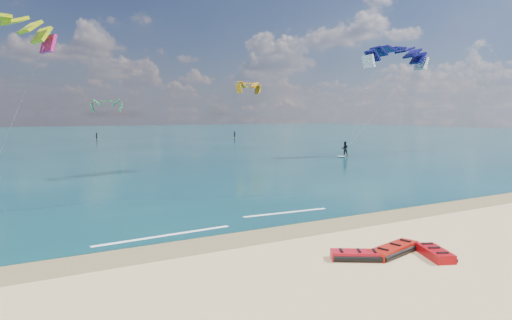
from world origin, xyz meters
The scene contains 9 objects.
ground centered at (0.00, 40.00, 0.00)m, with size 320.00×320.00×0.00m, color tan.
wet_sand_strip centered at (0.00, 3.00, 0.00)m, with size 320.00×2.40×0.01m, color brown.
sea centered at (0.00, 104.00, 0.02)m, with size 320.00×200.00×0.04m, color #0A2E37.
packed_kite_left centered at (4.59, -1.91, 0.00)m, with size 2.78×1.09×0.40m, color #AC1509, non-canonical shape.
packed_kite_mid centered at (2.87, -1.70, 0.00)m, with size 2.09×1.05×0.38m, color red, non-canonical shape.
packed_kite_right centered at (5.64, -3.00, 0.00)m, with size 2.03×1.07×0.39m, color #A5070C, non-canonical shape.
kitesurfer_far centered at (33.50, 29.07, 8.36)m, with size 13.75×4.71×15.54m.
shoreline_foam centered at (0.94, 5.58, 0.04)m, with size 13.11×1.90×0.01m.
distant_kites centered at (14.15, 80.06, 5.42)m, with size 60.70×11.88×12.23m.
Camera 1 is at (-8.69, -14.26, 5.44)m, focal length 32.00 mm.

